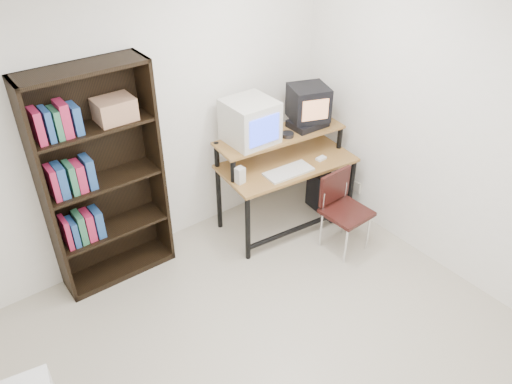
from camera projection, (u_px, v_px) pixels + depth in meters
floor at (282, 380)px, 3.68m from camera, size 4.00×4.00×0.01m
ceiling at (300, 20)px, 2.22m from camera, size 4.00×4.00×0.01m
back_wall at (137, 125)px, 4.27m from camera, size 4.00×0.01×2.60m
right_wall at (480, 145)px, 3.96m from camera, size 0.01×4.00×2.60m
computer_desk at (285, 164)px, 4.89m from camera, size 1.37×0.80×0.98m
crt_monitor at (250, 122)px, 4.59m from camera, size 0.44×0.45×0.41m
vcr at (308, 124)px, 4.93m from camera, size 0.37×0.27×0.08m
crt_tv at (308, 103)px, 4.84m from camera, size 0.45×0.44×0.33m
cd_spindle at (288, 135)px, 4.76m from camera, size 0.13×0.13×0.05m
keyboard at (289, 172)px, 4.69m from camera, size 0.48×0.24×0.03m
mousepad at (321, 160)px, 4.92m from camera, size 0.26×0.24×0.01m
mouse at (321, 159)px, 4.89m from camera, size 0.10×0.07×0.03m
desk_speaker at (240, 176)px, 4.51m from camera, size 0.09×0.08×0.17m
pc_tower at (326, 194)px, 5.33m from camera, size 0.24×0.47×0.42m
school_chair at (342, 204)px, 4.70m from camera, size 0.41×0.41×0.79m
bookshelf at (101, 178)px, 4.12m from camera, size 0.98×0.34×1.96m
wall_outlet at (357, 187)px, 5.27m from camera, size 0.02×0.08×0.12m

